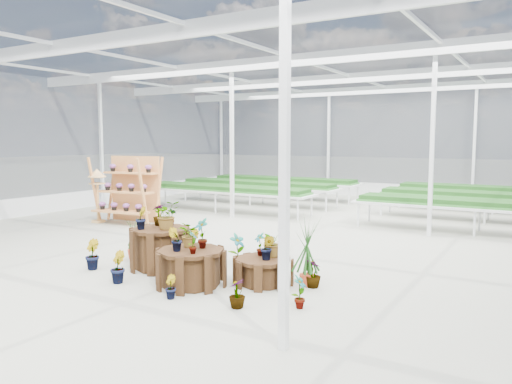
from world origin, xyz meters
The scene contains 10 objects.
ground_plane centered at (0.00, 0.00, 0.00)m, with size 24.00×24.00×0.00m, color gray.
greenhouse_shell centered at (0.00, 0.00, 2.25)m, with size 18.00×24.00×4.50m, color white, non-canonical shape.
steel_frame centered at (0.00, 0.00, 2.25)m, with size 18.00×24.00×4.50m, color silver, non-canonical shape.
nursery_benches centered at (0.00, 7.20, 0.42)m, with size 16.00×7.00×0.84m, color silver, non-canonical shape.
plinth_tall centered at (-0.73, -1.91, 0.39)m, with size 1.14×1.14×0.78m, color #37200F.
plinth_mid centered at (0.47, -2.51, 0.31)m, with size 1.17×1.17×0.62m, color #37200F.
plinth_low centered at (1.47, -1.81, 0.22)m, with size 0.99×0.99×0.45m, color #37200F.
shelf_rack centered at (-5.09, 1.55, 0.98)m, with size 1.85×0.98×1.96m, color #C67F43, non-canonical shape.
bird_table centered at (-5.91, 1.18, 0.80)m, with size 0.38×0.38×1.60m, color tan, non-canonical shape.
nursery_plants centered at (0.30, -1.81, 0.59)m, with size 4.66×2.69×1.32m.
Camera 1 is at (5.60, -9.00, 2.45)m, focal length 35.00 mm.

